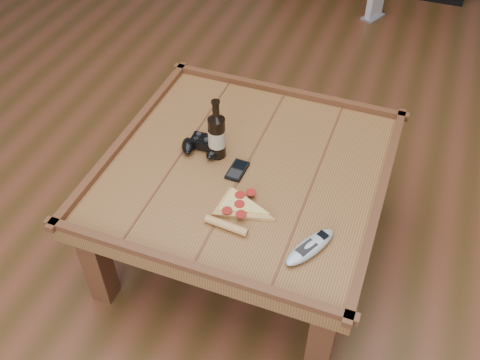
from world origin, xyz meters
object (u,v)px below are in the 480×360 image
(game_controller, at_px, (203,146))
(game_console, at_px, (375,5))
(remote_control, at_px, (310,247))
(pizza_slice, at_px, (238,209))
(coffee_table, at_px, (246,178))
(beer_bottle, at_px, (217,134))
(smartphone, at_px, (237,170))

(game_controller, bearing_deg, game_console, 78.90)
(remote_control, bearing_deg, pizza_slice, -167.61)
(coffee_table, distance_m, pizza_slice, 0.23)
(pizza_slice, xyz_separation_m, remote_control, (0.27, -0.07, 0.01))
(beer_bottle, bearing_deg, game_controller, 177.14)
(game_controller, relative_size, game_console, 0.90)
(beer_bottle, xyz_separation_m, game_console, (0.26, 2.13, -0.46))
(beer_bottle, bearing_deg, coffee_table, -10.93)
(game_controller, relative_size, smartphone, 1.73)
(beer_bottle, distance_m, game_controller, 0.10)
(coffee_table, xyz_separation_m, game_controller, (-0.18, 0.03, 0.08))
(game_controller, bearing_deg, remote_control, -34.65)
(remote_control, bearing_deg, beer_bottle, 172.54)
(smartphone, bearing_deg, pizza_slice, -66.58)
(pizza_slice, height_order, remote_control, remote_control)
(smartphone, distance_m, game_console, 2.22)
(pizza_slice, xyz_separation_m, smartphone, (-0.07, 0.18, -0.00))
(coffee_table, xyz_separation_m, pizza_slice, (0.05, -0.21, 0.07))
(smartphone, height_order, remote_control, remote_control)
(coffee_table, bearing_deg, smartphone, -118.29)
(beer_bottle, height_order, game_console, beer_bottle)
(coffee_table, height_order, beer_bottle, beer_bottle)
(coffee_table, height_order, remote_control, remote_control)
(game_controller, relative_size, remote_control, 0.87)
(beer_bottle, xyz_separation_m, remote_control, (0.44, -0.31, -0.08))
(coffee_table, bearing_deg, game_controller, 171.71)
(game_console, bearing_deg, remote_control, -61.81)
(coffee_table, bearing_deg, pizza_slice, -77.00)
(game_controller, bearing_deg, beer_bottle, -5.42)
(pizza_slice, bearing_deg, game_console, 92.61)
(beer_bottle, xyz_separation_m, smartphone, (0.10, -0.06, -0.09))
(coffee_table, relative_size, smartphone, 9.72)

